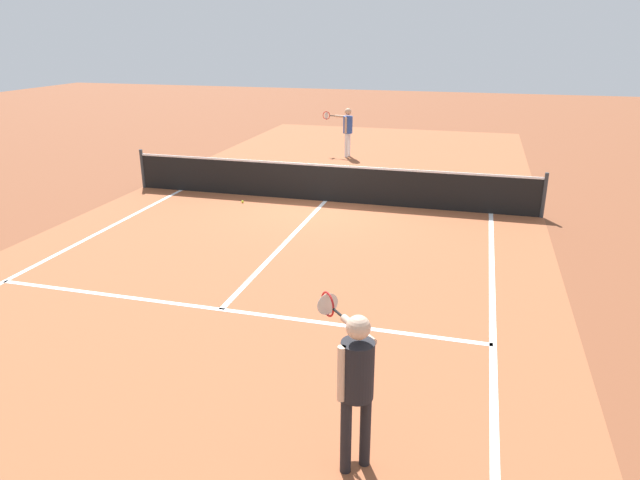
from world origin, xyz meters
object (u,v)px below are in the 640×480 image
at_px(player_near, 356,375).
at_px(tennis_ball_near_net, 243,202).
at_px(player_far, 347,127).
at_px(net, 326,182).

distance_m(player_near, tennis_ball_near_net, 9.79).
xyz_separation_m(player_far, tennis_ball_near_net, (-1.27, -6.35, -1.00)).
height_order(player_near, tennis_ball_near_net, player_near).
bearing_deg(player_far, tennis_ball_near_net, -101.30).
bearing_deg(tennis_ball_near_net, player_near, -60.92).
bearing_deg(player_near, tennis_ball_near_net, 119.08).
distance_m(net, tennis_ball_near_net, 2.17).
xyz_separation_m(net, tennis_ball_near_net, (-2.00, -0.72, -0.46)).
xyz_separation_m(net, player_far, (-0.73, 5.63, 0.54)).
distance_m(player_near, player_far, 15.26).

